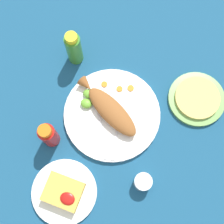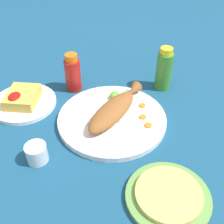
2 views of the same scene
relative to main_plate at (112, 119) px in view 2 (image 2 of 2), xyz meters
The scene contains 18 objects.
ground_plane 0.01m from the main_plate, ahead, with size 4.00×4.00×0.00m, color navy.
main_plate is the anchor object (origin of this frame).
fried_fish 0.03m from the main_plate, 153.03° to the left, with size 0.27×0.18×0.04m.
fork_near 0.09m from the main_plate, 60.51° to the right, with size 0.05×0.18×0.00m.
fork_far 0.09m from the main_plate, 91.39° to the right, with size 0.11×0.17×0.00m.
carrot_slice_near 0.12m from the main_plate, 75.19° to the left, with size 0.02×0.02×0.00m, color orange.
carrot_slice_mid 0.10m from the main_plate, 94.01° to the left, with size 0.02×0.02×0.00m, color orange.
carrot_slice_far 0.11m from the main_plate, 124.64° to the left, with size 0.02×0.02×0.00m, color orange.
carrot_slice_extra 0.10m from the main_plate, 153.37° to the left, with size 0.03×0.03×0.00m, color orange.
lime_wedge_main 0.11m from the main_plate, 160.16° to the left, with size 0.04×0.03×0.02m, color #6BB233.
lime_wedge_side 0.10m from the main_plate, behind, with size 0.04×0.03×0.02m, color #6BB233.
hot_sauce_bottle_red 0.23m from the main_plate, 136.74° to the right, with size 0.06×0.06×0.14m.
hot_sauce_bottle_green 0.27m from the main_plate, 141.52° to the left, with size 0.06×0.06×0.16m.
salt_cup 0.26m from the main_plate, 46.37° to the right, with size 0.06×0.06×0.05m.
side_plate_fries 0.31m from the main_plate, 100.11° to the right, with size 0.22×0.22×0.01m, color white.
fries_pile 0.31m from the main_plate, 99.94° to the right, with size 0.12×0.10×0.04m.
tortilla_plate 0.31m from the main_plate, 31.24° to the left, with size 0.21×0.21×0.01m, color #6B9E4C.
tortilla_stack 0.31m from the main_plate, 31.24° to the left, with size 0.16×0.16×0.01m, color #E0C666.
Camera 2 is at (0.66, 0.07, 0.59)m, focal length 45.00 mm.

